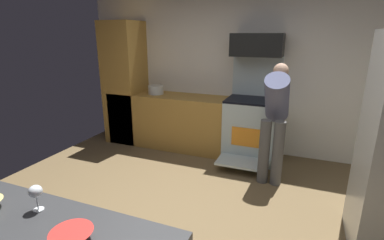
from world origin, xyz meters
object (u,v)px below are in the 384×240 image
Objects in this scene: oven_range at (251,127)px; wine_glass_mid at (35,192)px; microwave at (257,45)px; mixing_bowl_large at (72,237)px; stock_pot at (156,90)px; person_cook at (275,114)px.

oven_range reaches higher than wine_glass_mid.
microwave is 4.65× the size of wine_glass_mid.
wine_glass_mid is (-0.38, 0.14, 0.08)m from mixing_bowl_large.
microwave is at bearing 78.79° from wine_glass_mid.
wine_glass_mid is 0.60× the size of stock_pot.
person_cook is 9.55× the size of wine_glass_mid.
person_cook reaches higher than mixing_bowl_large.
stock_pot is (-2.05, 0.59, 0.07)m from person_cook.
mixing_bowl_large is at bearing -94.64° from oven_range.
oven_range is 2.12× the size of microwave.
wine_glass_mid is at bearing -101.21° from microwave.
oven_range is 1.22m from microwave.
microwave is 2.80× the size of stock_pot.
wine_glass_mid is (-0.66, -3.22, 0.50)m from oven_range.
oven_range is 7.47× the size of mixing_bowl_large.
mixing_bowl_large is (-0.27, -3.36, 0.42)m from oven_range.
person_cook reaches higher than stock_pot.
microwave reaches higher than person_cook.
oven_range reaches higher than mixing_bowl_large.
oven_range is 9.86× the size of wine_glass_mid.
stock_pot is at bearing 164.03° from person_cook.
oven_range is at bearing 124.38° from person_cook.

